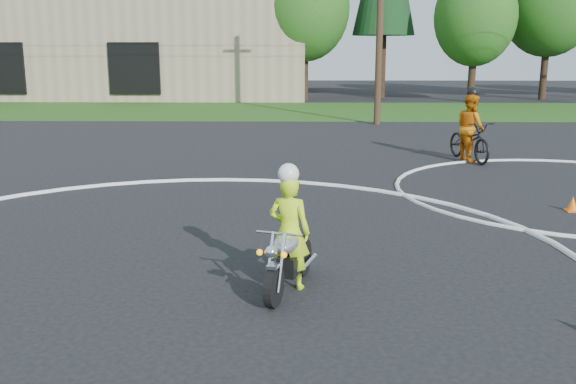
{
  "coord_description": "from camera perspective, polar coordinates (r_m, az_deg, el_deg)",
  "views": [
    {
      "loc": [
        1.8,
        -6.12,
        3.11
      ],
      "look_at": [
        1.62,
        2.86,
        1.1
      ],
      "focal_mm": 40.0,
      "sensor_mm": 36.0,
      "label": 1
    }
  ],
  "objects": [
    {
      "name": "rider_second_grp",
      "position": [
        18.88,
        15.88,
        4.9
      ],
      "size": [
        1.28,
        2.29,
        2.08
      ],
      "rotation": [
        0.0,
        0.0,
        0.26
      ],
      "color": "black",
      "rests_on": "ground"
    },
    {
      "name": "primary_motorcycle",
      "position": [
        8.38,
        0.06,
        -5.95
      ],
      "size": [
        0.79,
        1.68,
        0.91
      ],
      "rotation": [
        0.0,
        0.0,
        -0.3
      ],
      "color": "black",
      "rests_on": "ground"
    },
    {
      "name": "ground",
      "position": [
        7.1,
        -14.09,
        -13.77
      ],
      "size": [
        120.0,
        120.0,
        0.0
      ],
      "primitive_type": "plane",
      "color": "black",
      "rests_on": "ground"
    },
    {
      "name": "warehouse",
      "position": [
        50.2,
        -22.65,
        12.85
      ],
      "size": [
        41.0,
        17.0,
        8.3
      ],
      "color": "tan",
      "rests_on": "ground"
    },
    {
      "name": "course_markings",
      "position": [
        10.93,
        3.06,
        -3.9
      ],
      "size": [
        19.05,
        19.05,
        0.12
      ],
      "color": "silver",
      "rests_on": "ground"
    },
    {
      "name": "rider_primary_grp",
      "position": [
        8.4,
        0.12,
        -3.26
      ],
      "size": [
        0.64,
        0.51,
        1.68
      ],
      "rotation": [
        0.0,
        0.0,
        -0.3
      ],
      "color": "#C3F319",
      "rests_on": "ground"
    },
    {
      "name": "grass_strip",
      "position": [
        33.31,
        -1.94,
        7.25
      ],
      "size": [
        120.0,
        10.0,
        0.02
      ],
      "primitive_type": "cube",
      "color": "#1E4714",
      "rests_on": "ground"
    }
  ]
}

